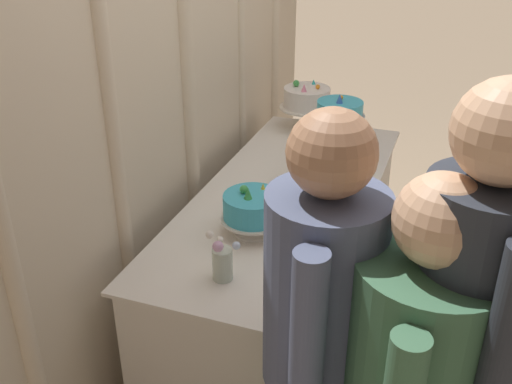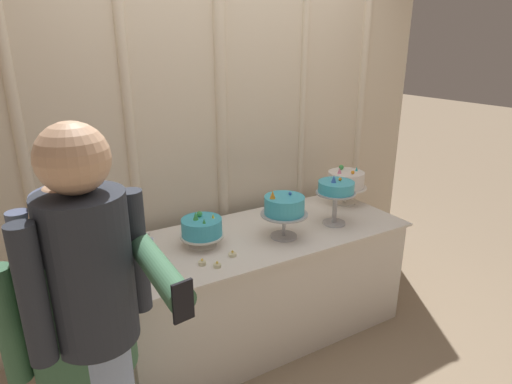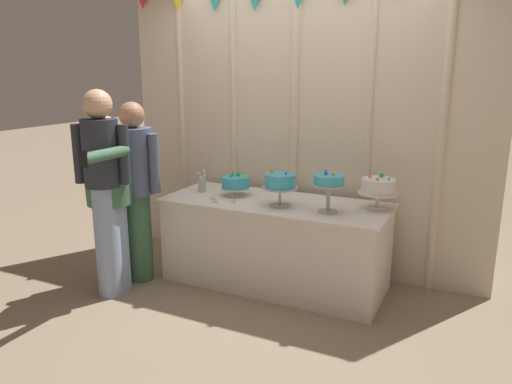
{
  "view_description": "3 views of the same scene",
  "coord_description": "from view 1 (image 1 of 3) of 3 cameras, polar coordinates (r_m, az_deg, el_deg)",
  "views": [
    {
      "loc": [
        -2.34,
        -0.59,
        1.99
      ],
      "look_at": [
        -0.22,
        0.18,
        0.83
      ],
      "focal_mm": 41.46,
      "sensor_mm": 36.0,
      "label": 1
    },
    {
      "loc": [
        -1.29,
        -2.04,
        1.89
      ],
      "look_at": [
        -0.02,
        0.12,
        1.02
      ],
      "focal_mm": 30.29,
      "sensor_mm": 36.0,
      "label": 2
    },
    {
      "loc": [
        1.58,
        -3.52,
        1.81
      ],
      "look_at": [
        -0.18,
        0.11,
        0.8
      ],
      "focal_mm": 34.16,
      "sensor_mm": 36.0,
      "label": 3
    }
  ],
  "objects": [
    {
      "name": "ground_plane",
      "position": [
        3.13,
        4.5,
        -12.48
      ],
      "size": [
        24.0,
        24.0,
        0.0
      ],
      "primitive_type": "plane",
      "color": "gray"
    },
    {
      "name": "draped_curtain",
      "position": [
        2.68,
        -7.01,
        14.34
      ],
      "size": [
        3.43,
        0.14,
        2.72
      ],
      "color": "beige",
      "rests_on": "ground_plane"
    },
    {
      "name": "cake_table",
      "position": [
        2.93,
        2.87,
        -6.47
      ],
      "size": [
        1.91,
        0.77,
        0.74
      ],
      "color": "white",
      "rests_on": "ground_plane"
    },
    {
      "name": "cake_display_leftmost",
      "position": [
        2.36,
        -0.31,
        -1.6
      ],
      "size": [
        0.26,
        0.26,
        0.22
      ],
      "color": "silver",
      "rests_on": "cake_table"
    },
    {
      "name": "cake_display_midleft",
      "position": [
        2.71,
        6.15,
        4.15
      ],
      "size": [
        0.29,
        0.29,
        0.32
      ],
      "color": "#B2B2B7",
      "rests_on": "cake_table"
    },
    {
      "name": "cake_display_midright",
      "position": [
        3.06,
        8.07,
        7.59
      ],
      "size": [
        0.26,
        0.26,
        0.34
      ],
      "color": "#B2B2B7",
      "rests_on": "cake_table"
    },
    {
      "name": "cake_display_rightmost",
      "position": [
        3.43,
        4.91,
        8.89
      ],
      "size": [
        0.31,
        0.31,
        0.29
      ],
      "color": "silver",
      "rests_on": "cake_table"
    },
    {
      "name": "flower_vase",
      "position": [
        2.11,
        -3.28,
        -6.65
      ],
      "size": [
        0.09,
        0.12,
        0.19
      ],
      "color": "#B2C1B2",
      "rests_on": "cake_table"
    },
    {
      "name": "tealight_far_left",
      "position": [
        2.28,
        3.99,
        -5.79
      ],
      "size": [
        0.04,
        0.04,
        0.04
      ],
      "color": "beige",
      "rests_on": "cake_table"
    },
    {
      "name": "tealight_near_left",
      "position": [
        2.32,
        5.95,
        -5.34
      ],
      "size": [
        0.04,
        0.04,
        0.04
      ],
      "color": "beige",
      "rests_on": "cake_table"
    },
    {
      "name": "tealight_near_right",
      "position": [
        2.44,
        5.08,
        -3.49
      ],
      "size": [
        0.05,
        0.05,
        0.03
      ],
      "color": "beige",
      "rests_on": "cake_table"
    },
    {
      "name": "guest_man_dark_suit",
      "position": [
        1.69,
        6.12,
        -15.07
      ],
      "size": [
        0.48,
        0.33,
        1.56
      ],
      "color": "#3D6B4C",
      "rests_on": "ground_plane"
    },
    {
      "name": "guest_man_pink_jacket",
      "position": [
        1.6,
        18.94,
        -15.56
      ],
      "size": [
        0.43,
        0.37,
        1.67
      ],
      "color": "#93ADD6",
      "rests_on": "ground_plane"
    }
  ]
}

